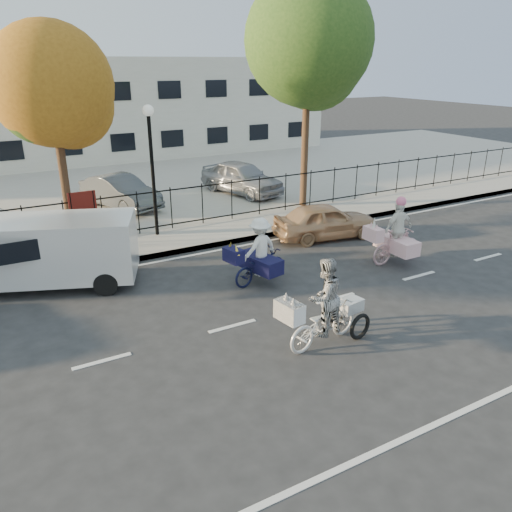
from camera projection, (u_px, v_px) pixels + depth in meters
ground at (232, 326)px, 11.61m from camera, size 120.00×120.00×0.00m
road_markings at (232, 326)px, 11.61m from camera, size 60.00×9.52×0.01m
curb at (160, 255)px, 15.69m from camera, size 60.00×0.10×0.15m
sidewalk at (150, 245)px, 16.54m from camera, size 60.00×2.20×0.15m
parking_lot at (91, 189)px, 23.78m from camera, size 60.00×15.60×0.15m
iron_fence at (138, 213)px, 17.13m from camera, size 58.00×0.06×1.50m
building at (51, 109)px, 30.84m from camera, size 34.00×10.00×6.00m
lamppost at (151, 148)px, 16.23m from camera, size 0.36×0.36×4.33m
street_sign at (83, 208)px, 15.78m from camera, size 0.85×0.06×1.80m
zebra_trike at (324, 312)px, 10.64m from camera, size 2.33×1.10×1.99m
unicorn_bike at (396, 239)px, 15.01m from camera, size 2.03×1.41×2.07m
bull_bike at (259, 257)px, 13.67m from camera, size 2.05×1.43×1.86m
white_van at (38, 251)px, 13.28m from camera, size 5.78×3.46×1.89m
gold_sedan at (326, 221)px, 17.21m from camera, size 3.82×2.05×1.23m
lot_car_c at (120, 192)px, 20.29m from camera, size 2.68×4.18×1.30m
lot_car_d at (242, 177)px, 22.47m from camera, size 2.77×4.54×1.44m
tree_mid at (56, 91)px, 15.54m from camera, size 3.81×3.81×6.98m
tree_east at (311, 47)px, 18.73m from camera, size 4.86×4.86×8.91m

